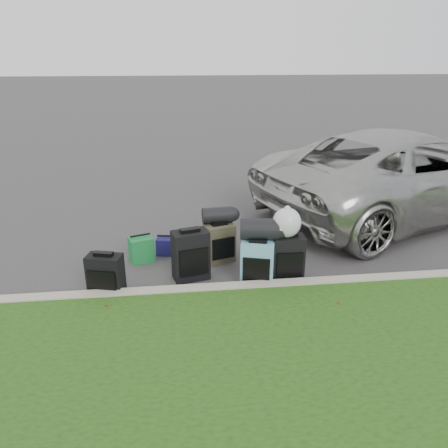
{
  "coord_description": "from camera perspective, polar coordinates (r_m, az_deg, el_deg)",
  "views": [
    {
      "loc": [
        -0.83,
        -6.05,
        3.03
      ],
      "look_at": [
        -0.1,
        0.2,
        0.55
      ],
      "focal_mm": 35.0,
      "sensor_mm": 36.0,
      "label": 1
    }
  ],
  "objects": [
    {
      "name": "tote_navy",
      "position": [
        7.06,
        -7.71,
        -2.87
      ],
      "size": [
        0.29,
        0.24,
        0.28
      ],
      "primitive_type": "cube",
      "rotation": [
        0.0,
        0.0,
        -0.17
      ],
      "color": "navy",
      "rests_on": "ground"
    },
    {
      "name": "curb",
      "position": [
        5.91,
        2.34,
        -8.51
      ],
      "size": [
        120.0,
        0.18,
        0.15
      ],
      "primitive_type": "cube",
      "color": "#9E937F",
      "rests_on": "ground"
    },
    {
      "name": "tote_green",
      "position": [
        6.87,
        -10.77,
        -3.25
      ],
      "size": [
        0.42,
        0.37,
        0.39
      ],
      "primitive_type": "cube",
      "rotation": [
        0.0,
        0.0,
        0.33
      ],
      "color": "#1B7D38",
      "rests_on": "ground"
    },
    {
      "name": "suitcase_teal",
      "position": [
        6.06,
        4.38,
        -5.13
      ],
      "size": [
        0.5,
        0.38,
        0.64
      ],
      "primitive_type": "cube",
      "rotation": [
        0.0,
        0.0,
        -0.28
      ],
      "color": "teal",
      "rests_on": "ground"
    },
    {
      "name": "suitcase_large_black_right",
      "position": [
        6.21,
        8.3,
        -4.45
      ],
      "size": [
        0.45,
        0.28,
        0.67
      ],
      "primitive_type": "cube",
      "rotation": [
        0.0,
        0.0,
        -0.03
      ],
      "color": "black",
      "rests_on": "ground"
    },
    {
      "name": "suitcase_large_black_left",
      "position": [
        6.2,
        -4.38,
        -4.09
      ],
      "size": [
        0.55,
        0.41,
        0.72
      ],
      "primitive_type": "cube",
      "rotation": [
        0.0,
        0.0,
        0.24
      ],
      "color": "black",
      "rests_on": "ground"
    },
    {
      "name": "suv",
      "position": [
        9.3,
        22.59,
        6.18
      ],
      "size": [
        6.58,
        4.71,
        1.66
      ],
      "primitive_type": "imported",
      "rotation": [
        0.0,
        0.0,
        1.93
      ],
      "color": "#B7B7B2",
      "rests_on": "ground"
    },
    {
      "name": "suitcase_small_black",
      "position": [
        6.01,
        -15.2,
        -6.46
      ],
      "size": [
        0.5,
        0.36,
        0.57
      ],
      "primitive_type": "cube",
      "rotation": [
        0.0,
        0.0,
        -0.25
      ],
      "color": "black",
      "rests_on": "ground"
    },
    {
      "name": "suitcase_olive",
      "position": [
        6.71,
        -0.58,
        -2.5
      ],
      "size": [
        0.5,
        0.39,
        0.6
      ],
      "primitive_type": "cube",
      "rotation": [
        0.0,
        0.0,
        0.3
      ],
      "color": "#383424",
      "rests_on": "ground"
    },
    {
      "name": "duffel_left",
      "position": [
        6.64,
        -0.86,
        1.17
      ],
      "size": [
        0.47,
        0.28,
        0.25
      ],
      "primitive_type": "cylinder",
      "rotation": [
        0.0,
        1.57,
        0.06
      ],
      "color": "black",
      "rests_on": "suitcase_olive"
    },
    {
      "name": "duffel_right",
      "position": [
        5.97,
        4.66,
        -0.66
      ],
      "size": [
        0.56,
        0.37,
        0.29
      ],
      "primitive_type": "cylinder",
      "rotation": [
        0.0,
        1.57,
        -0.15
      ],
      "color": "black",
      "rests_on": "suitcase_teal"
    },
    {
      "name": "ground",
      "position": [
        6.82,
        1.03,
        -4.88
      ],
      "size": [
        120.0,
        120.0,
        0.0
      ],
      "primitive_type": "plane",
      "color": "#383535",
      "rests_on": "ground"
    },
    {
      "name": "trash_bag",
      "position": [
        6.01,
        8.19,
        0.18
      ],
      "size": [
        0.4,
        0.4,
        0.4
      ],
      "primitive_type": "sphere",
      "color": "silver",
      "rests_on": "suitcase_large_black_right"
    }
  ]
}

